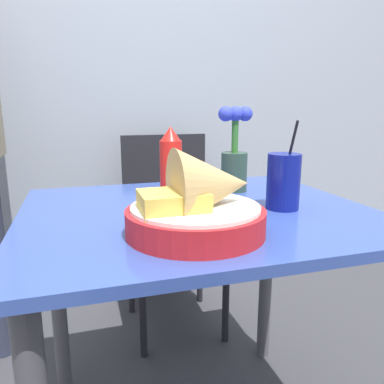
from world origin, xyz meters
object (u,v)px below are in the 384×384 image
at_px(food_basket, 201,204).
at_px(drink_cup, 283,183).
at_px(chair_far_window, 169,214).
at_px(flower_vase, 234,156).
at_px(ketchup_bottle, 171,169).

height_order(food_basket, drink_cup, drink_cup).
bearing_deg(drink_cup, chair_far_window, 98.66).
height_order(chair_far_window, drink_cup, drink_cup).
relative_size(drink_cup, flower_vase, 0.87).
height_order(food_basket, ketchup_bottle, ketchup_bottle).
height_order(drink_cup, flower_vase, flower_vase).
xyz_separation_m(chair_far_window, flower_vase, (0.08, -0.55, 0.34)).
height_order(chair_far_window, food_basket, food_basket).
distance_m(ketchup_bottle, flower_vase, 0.28).
bearing_deg(chair_far_window, flower_vase, -81.42).
distance_m(chair_far_window, ketchup_bottle, 0.79).
xyz_separation_m(chair_far_window, ketchup_bottle, (-0.16, -0.70, 0.33)).
relative_size(chair_far_window, drink_cup, 3.81).
xyz_separation_m(food_basket, flower_vase, (0.23, 0.37, 0.05)).
distance_m(chair_far_window, flower_vase, 0.65).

